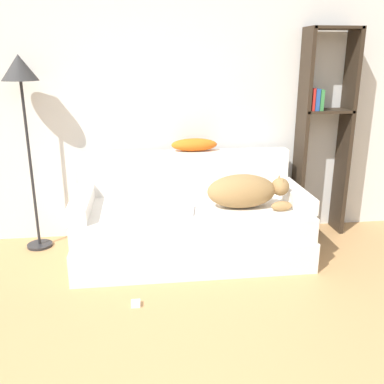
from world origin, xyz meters
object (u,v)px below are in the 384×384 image
(bookshelf, at_px, (324,125))
(dog, at_px, (245,191))
(floor_lamp, at_px, (21,84))
(power_adapter, at_px, (136,304))
(couch, at_px, (191,231))
(throw_pillow, at_px, (194,145))
(laptop, at_px, (172,210))

(bookshelf, bearing_deg, dog, -149.21)
(floor_lamp, bearing_deg, power_adapter, -51.52)
(couch, xyz_separation_m, throw_pillow, (0.08, 0.39, 0.67))
(couch, bearing_deg, laptop, -144.07)
(couch, distance_m, floor_lamp, 1.84)
(dog, height_order, power_adapter, dog)
(laptop, relative_size, throw_pillow, 0.94)
(couch, relative_size, laptop, 4.95)
(dog, xyz_separation_m, bookshelf, (0.85, 0.51, 0.45))
(laptop, height_order, floor_lamp, floor_lamp)
(throw_pillow, bearing_deg, power_adapter, -116.10)
(laptop, relative_size, bookshelf, 0.21)
(couch, xyz_separation_m, bookshelf, (1.29, 0.41, 0.82))
(throw_pillow, height_order, power_adapter, throw_pillow)
(throw_pillow, bearing_deg, couch, -101.64)
(dog, bearing_deg, laptop, -177.54)
(dog, bearing_deg, floor_lamp, 165.91)
(power_adapter, bearing_deg, throw_pillow, 63.90)
(couch, distance_m, throw_pillow, 0.78)
(couch, xyz_separation_m, power_adapter, (-0.47, -0.74, -0.21))
(couch, height_order, laptop, laptop)
(throw_pillow, distance_m, bookshelf, 1.22)
(couch, relative_size, dog, 2.81)
(floor_lamp, bearing_deg, couch, -14.80)
(bookshelf, bearing_deg, floor_lamp, -178.74)
(couch, xyz_separation_m, laptop, (-0.16, -0.12, 0.24))
(dog, distance_m, bookshelf, 1.09)
(floor_lamp, height_order, power_adapter, floor_lamp)
(dog, height_order, throw_pillow, throw_pillow)
(couch, xyz_separation_m, dog, (0.44, -0.09, 0.37))
(laptop, height_order, bookshelf, bookshelf)
(dog, relative_size, laptop, 1.76)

